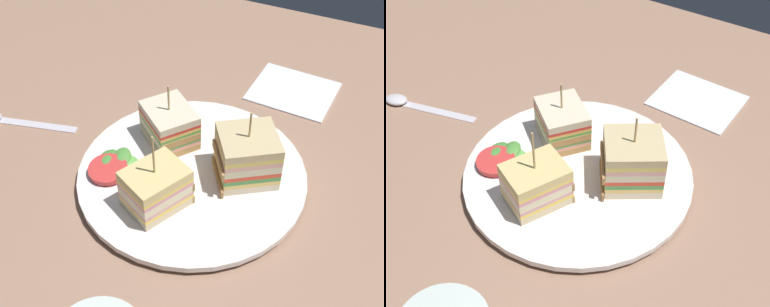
% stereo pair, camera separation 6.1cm
% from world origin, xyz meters
% --- Properties ---
extents(ground_plane, '(1.19, 0.90, 0.02)m').
position_xyz_m(ground_plane, '(0.00, 0.00, -0.01)').
color(ground_plane, '#987159').
extents(plate, '(0.27, 0.27, 0.01)m').
position_xyz_m(plate, '(0.00, 0.00, 0.01)').
color(plate, white).
rests_on(plate, ground_plane).
extents(sandwich_wedge_0, '(0.08, 0.08, 0.08)m').
position_xyz_m(sandwich_wedge_0, '(-0.05, 0.04, 0.04)').
color(sandwich_wedge_0, beige).
rests_on(sandwich_wedge_0, plate).
extents(sandwich_wedge_1, '(0.08, 0.08, 0.10)m').
position_xyz_m(sandwich_wedge_1, '(-0.02, -0.06, 0.04)').
color(sandwich_wedge_1, beige).
rests_on(sandwich_wedge_1, plate).
extents(sandwich_wedge_2, '(0.09, 0.09, 0.09)m').
position_xyz_m(sandwich_wedge_2, '(0.06, 0.02, 0.04)').
color(sandwich_wedge_2, beige).
rests_on(sandwich_wedge_2, plate).
extents(salad_garnish, '(0.05, 0.07, 0.01)m').
position_xyz_m(salad_garnish, '(-0.09, -0.03, 0.02)').
color(salad_garnish, '#478D3A').
rests_on(salad_garnish, plate).
extents(spoon, '(0.14, 0.05, 0.01)m').
position_xyz_m(spoon, '(-0.28, -0.00, 0.00)').
color(spoon, silver).
rests_on(spoon, ground_plane).
extents(napkin, '(0.12, 0.11, 0.01)m').
position_xyz_m(napkin, '(0.06, 0.22, 0.00)').
color(napkin, white).
rests_on(napkin, ground_plane).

